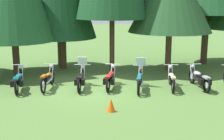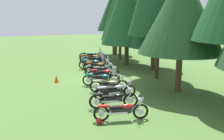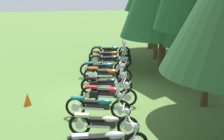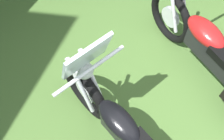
# 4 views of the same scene
# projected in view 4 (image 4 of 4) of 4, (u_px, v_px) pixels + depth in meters

# --- Properties ---
(ground_plane) EXTENTS (80.00, 80.00, 0.00)m
(ground_plane) POSITION_uv_depth(u_px,v_px,m) (170.00, 121.00, 3.14)
(ground_plane) COLOR #4C7033
(motorcycle_6) EXTENTS (0.98, 2.10, 1.01)m
(motorcycle_6) POSITION_uv_depth(u_px,v_px,m) (217.00, 56.00, 3.04)
(motorcycle_6) COLOR black
(motorcycle_6) RESTS_ON ground_plane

